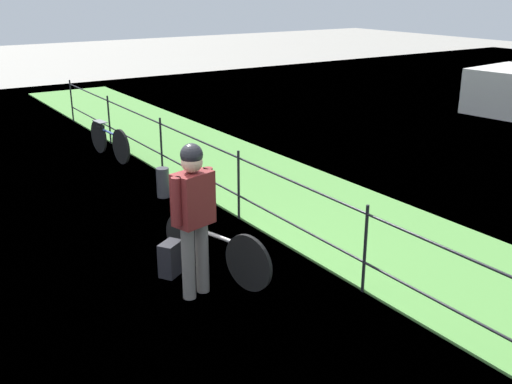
% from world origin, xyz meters
% --- Properties ---
extents(ground_plane, '(60.00, 60.00, 0.00)m').
position_xyz_m(ground_plane, '(0.00, 0.00, 0.00)').
color(ground_plane, gray).
extents(grass_strip, '(27.00, 2.40, 0.03)m').
position_xyz_m(grass_strip, '(0.00, 3.10, 0.01)').
color(grass_strip, '#569342').
rests_on(grass_strip, ground).
extents(iron_fence, '(18.04, 0.04, 1.01)m').
position_xyz_m(iron_fence, '(0.00, 1.89, 0.60)').
color(iron_fence, black).
rests_on(iron_fence, ground).
extents(bicycle_main, '(1.61, 0.48, 0.65)m').
position_xyz_m(bicycle_main, '(0.06, 0.73, 0.34)').
color(bicycle_main, black).
rests_on(bicycle_main, ground).
extents(wooden_crate, '(0.40, 0.37, 0.27)m').
position_xyz_m(wooden_crate, '(-0.29, 0.64, 0.78)').
color(wooden_crate, '#A87F51').
rests_on(wooden_crate, bicycle_main).
extents(terrier_dog, '(0.32, 0.21, 0.18)m').
position_xyz_m(terrier_dog, '(-0.27, 0.64, 0.99)').
color(terrier_dog, silver).
rests_on(terrier_dog, wooden_crate).
extents(cyclist_person, '(0.36, 0.52, 1.68)m').
position_xyz_m(cyclist_person, '(0.35, 0.35, 1.00)').
color(cyclist_person, slate).
rests_on(cyclist_person, ground).
extents(backpack_on_paving, '(0.30, 0.33, 0.40)m').
position_xyz_m(backpack_on_paving, '(-0.23, 0.32, 0.20)').
color(backpack_on_paving, black).
rests_on(backpack_on_paving, ground).
extents(mooring_bollard, '(0.20, 0.20, 0.47)m').
position_xyz_m(mooring_bollard, '(-2.74, 1.39, 0.24)').
color(mooring_bollard, '#38383D').
rests_on(mooring_bollard, ground).
extents(bicycle_parked, '(1.66, 0.20, 0.66)m').
position_xyz_m(bicycle_parked, '(-5.37, 1.49, 0.35)').
color(bicycle_parked, black).
rests_on(bicycle_parked, ground).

